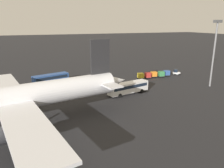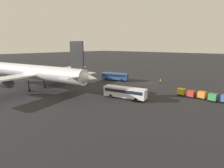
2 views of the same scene
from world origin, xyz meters
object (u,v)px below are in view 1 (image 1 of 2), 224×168
at_px(airplane, 3,100).
at_px(cargo_cart_orange, 154,74).
at_px(shuttle_bus_far, 128,87).
at_px(shuttle_bus_near, 51,78).
at_px(cargo_cart_yellow, 141,76).
at_px(cargo_cart_blue, 167,73).
at_px(worker_person, 97,72).
at_px(cargo_cart_red, 148,75).
at_px(cargo_cart_green, 161,74).
at_px(baggage_tug, 176,72).

xyz_separation_m(airplane, cargo_cart_orange, (-45.49, -24.05, -4.56)).
distance_m(airplane, shuttle_bus_far, 31.42).
bearing_deg(shuttle_bus_near, airplane, 52.47).
distance_m(airplane, cargo_cart_yellow, 46.85).
bearing_deg(cargo_cart_blue, worker_person, -26.61).
distance_m(cargo_cart_orange, cargo_cart_red, 2.74).
relative_size(cargo_cart_blue, cargo_cart_yellow, 1.00).
bearing_deg(cargo_cart_yellow, cargo_cart_blue, -178.58).
distance_m(cargo_cart_blue, cargo_cart_orange, 5.40).
relative_size(shuttle_bus_near, worker_person, 6.55).
height_order(cargo_cart_blue, cargo_cart_orange, same).
distance_m(shuttle_bus_far, cargo_cart_yellow, 16.84).
xyz_separation_m(cargo_cart_blue, cargo_cart_orange, (5.40, 0.02, 0.00)).
relative_size(worker_person, cargo_cart_green, 0.78).
bearing_deg(worker_person, cargo_cart_green, 149.13).
bearing_deg(cargo_cart_orange, cargo_cart_red, 10.04).
xyz_separation_m(shuttle_bus_near, shuttle_bus_far, (-18.15, 17.99, 0.03)).
bearing_deg(shuttle_bus_near, shuttle_bus_far, 118.54).
height_order(shuttle_bus_far, worker_person, shuttle_bus_far).
height_order(airplane, baggage_tug, airplane).
xyz_separation_m(cargo_cart_orange, cargo_cart_red, (2.70, 0.48, 0.00)).
relative_size(airplane, cargo_cart_orange, 23.26).
height_order(baggage_tug, cargo_cart_red, baggage_tug).
xyz_separation_m(shuttle_bus_far, cargo_cart_green, (-19.02, -12.49, -0.67)).
relative_size(airplane, shuttle_bus_far, 4.24).
bearing_deg(baggage_tug, airplane, 43.66).
bearing_deg(airplane, cargo_cart_yellow, -159.72).
height_order(cargo_cart_green, cargo_cart_orange, same).
bearing_deg(cargo_cart_orange, cargo_cart_blue, -179.82).
height_order(worker_person, cargo_cart_yellow, cargo_cart_yellow).
height_order(airplane, shuttle_bus_far, airplane).
bearing_deg(shuttle_bus_near, cargo_cart_yellow, 153.15).
bearing_deg(shuttle_bus_far, airplane, 9.02).
height_order(cargo_cart_orange, cargo_cart_red, same).
relative_size(cargo_cart_blue, cargo_cart_green, 1.00).
distance_m(cargo_cart_orange, cargo_cart_yellow, 5.40).
distance_m(shuttle_bus_near, cargo_cart_red, 32.24).
distance_m(shuttle_bus_far, cargo_cart_red, 18.55).
bearing_deg(cargo_cart_red, cargo_cart_orange, -169.96).
height_order(cargo_cart_green, cargo_cart_red, same).
bearing_deg(airplane, baggage_tug, -166.58).
relative_size(cargo_cart_blue, cargo_cart_red, 1.00).
relative_size(cargo_cart_green, cargo_cart_orange, 1.00).
bearing_deg(cargo_cart_green, cargo_cart_yellow, -2.19).
bearing_deg(cargo_cart_yellow, shuttle_bus_near, -10.13).
xyz_separation_m(shuttle_bus_near, cargo_cart_yellow, (-29.08, 5.19, -0.64)).
height_order(airplane, cargo_cart_blue, airplane).
bearing_deg(baggage_tug, cargo_cart_orange, 22.12).
height_order(worker_person, cargo_cart_red, cargo_cart_red).
bearing_deg(cargo_cart_blue, cargo_cart_orange, 0.18).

